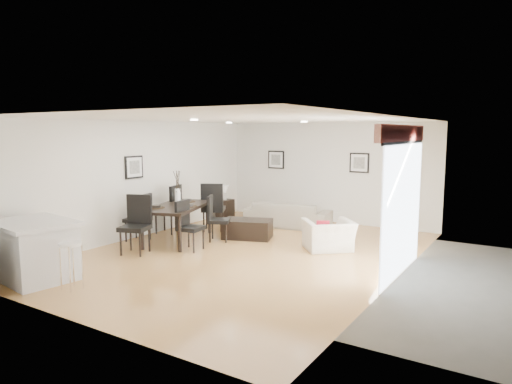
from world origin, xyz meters
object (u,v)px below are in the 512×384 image
Objects in this scene: sofa at (288,214)px; dining_chair_wfar at (171,206)px; dining_table at (178,209)px; dining_chair_enear at (187,222)px; dining_chair_efar at (215,216)px; bar_stool at (70,249)px; kitchen_island at (34,250)px; dining_chair_wnear at (141,215)px; dining_chair_head at (137,221)px; coffee_table at (248,229)px; dining_chair_foot at (213,204)px; armchair at (328,235)px; side_table at (225,209)px.

dining_chair_wfar reaches higher than sofa.
dining_chair_enear is at bearing -54.27° from dining_table.
dining_chair_efar is (0.70, 0.45, -0.16)m from dining_table.
dining_chair_wfar is 1.57× the size of bar_stool.
kitchen_island is (-0.22, -3.32, -0.23)m from dining_table.
dining_table is at bearing 113.21° from dining_chair_wnear.
dining_chair_head is 2.13m from kitchen_island.
kitchen_island is (-1.40, -4.37, 0.28)m from coffee_table.
dining_chair_wnear is 0.92× the size of dining_chair_wfar.
armchair is at bearing 148.04° from dining_chair_foot.
dining_table reaches higher than coffee_table.
bar_stool is (0.06, -2.82, 0.06)m from dining_chair_enear.
kitchen_island is (-0.19, -2.12, -0.16)m from dining_chair_head.
coffee_table is at bearing 41.76° from dining_chair_head.
kitchen_island is at bearing 65.97° from sofa.
dining_table is 1.21m from dining_chair_head.
dining_chair_wnear reaches higher than dining_chair_enear.
dining_table is 2.08× the size of dining_chair_enear.
side_table is 0.35× the size of kitchen_island.
kitchen_island is at bearing -85.24° from side_table.
dining_chair_enear is at bearing 38.92° from dining_chair_wfar.
dining_chair_wnear reaches higher than coffee_table.
dining_chair_wfar is at bearing 58.90° from dining_chair_efar.
kitchen_island is 2.06× the size of bar_stool.
dining_table is at bearing 68.42° from dining_chair_head.
dining_chair_head reaches higher than dining_table.
dining_chair_wnear is at bearing 82.16° from dining_chair_enear.
dining_chair_efar reaches higher than bar_stool.
dining_chair_wfar is (-3.88, -0.53, 0.34)m from armchair.
dining_chair_wfar is at bearing 90.71° from dining_chair_head.
dining_chair_enear is 0.86× the size of dining_chair_foot.
side_table is at bearing -11.77° from sofa.
coffee_table is (0.48, 0.61, -0.36)m from dining_chair_efar.
armchair is at bearing -65.03° from dining_chair_enear.
dining_chair_wfar is (-2.03, -2.20, 0.34)m from sofa.
dining_chair_efar is (0.01, 0.94, -0.01)m from dining_chair_enear.
dining_chair_head reaches higher than bar_stool.
dining_chair_efar is at bearing -28.07° from armchair.
kitchen_island reaches higher than dining_table.
dining_chair_head is at bearing 110.47° from bar_stool.
sofa is 6.24m from kitchen_island.
dining_chair_efar is 1.01m from dining_chair_foot.
coffee_table is 2.04× the size of side_table.
dining_chair_head is at bearing 127.64° from dining_chair_efar.
armchair is at bearing 83.14° from dining_chair_wfar.
dining_chair_wnear is at bearing -15.10° from dining_chair_wfar.
armchair is 0.94× the size of dining_chair_efar.
dining_chair_foot is (0.74, 1.68, 0.07)m from dining_chair_wnear.
dining_table is 2.00× the size of dining_chair_wnear.
dining_chair_wfar is 0.76× the size of kitchen_island.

